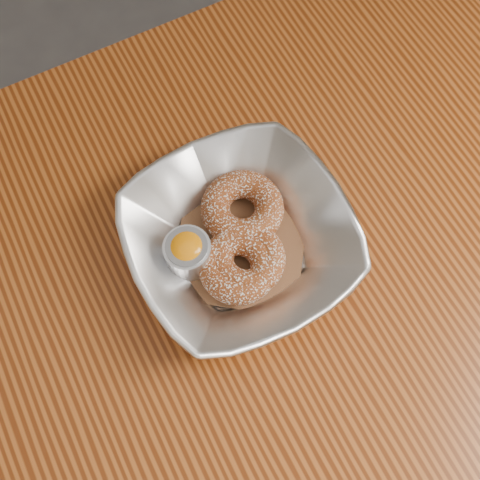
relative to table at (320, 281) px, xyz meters
name	(u,v)px	position (x,y,z in m)	size (l,w,h in m)	color
ground_plane	(284,364)	(0.00, 0.00, -0.65)	(4.00, 4.00, 0.00)	#565659
table	(320,281)	(0.00, 0.00, 0.00)	(1.20, 0.80, 0.75)	brown
serving_bowl	(240,240)	(-0.09, 0.06, 0.13)	(0.25, 0.25, 0.06)	silver
parchment	(240,247)	(-0.09, 0.06, 0.11)	(0.14, 0.14, 0.00)	brown
donut_back	(242,208)	(-0.07, 0.09, 0.13)	(0.10, 0.10, 0.03)	brown
donut_front	(246,259)	(-0.09, 0.03, 0.12)	(0.09, 0.09, 0.03)	brown
donut_extra	(238,266)	(-0.11, 0.03, 0.12)	(0.09, 0.09, 0.03)	brown
ramekin	(188,252)	(-0.15, 0.07, 0.13)	(0.05, 0.05, 0.05)	silver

